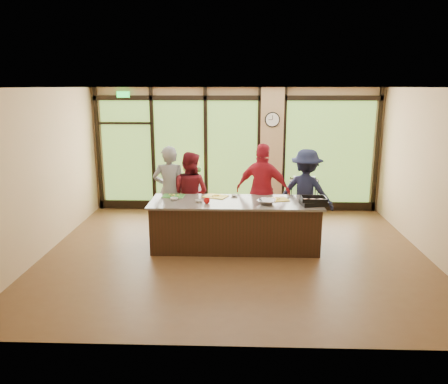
# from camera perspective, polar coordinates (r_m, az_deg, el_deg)

# --- Properties ---
(floor) EXTENTS (7.00, 7.00, 0.00)m
(floor) POSITION_cam_1_polar(r_m,az_deg,el_deg) (8.20, 1.41, -7.97)
(floor) COLOR #56371E
(floor) RESTS_ON ground
(ceiling) EXTENTS (7.00, 7.00, 0.00)m
(ceiling) POSITION_cam_1_polar(r_m,az_deg,el_deg) (7.62, 1.55, 13.49)
(ceiling) COLOR silver
(ceiling) RESTS_ON back_wall
(back_wall) EXTENTS (7.00, 0.00, 7.00)m
(back_wall) POSITION_cam_1_polar(r_m,az_deg,el_deg) (10.73, 1.63, 5.50)
(back_wall) COLOR tan
(back_wall) RESTS_ON floor
(left_wall) EXTENTS (0.00, 6.00, 6.00)m
(left_wall) POSITION_cam_1_polar(r_m,az_deg,el_deg) (8.55, -22.70, 2.34)
(left_wall) COLOR tan
(left_wall) RESTS_ON floor
(right_wall) EXTENTS (0.00, 6.00, 6.00)m
(right_wall) POSITION_cam_1_polar(r_m,az_deg,el_deg) (8.50, 25.81, 1.97)
(right_wall) COLOR tan
(right_wall) RESTS_ON floor
(window_wall) EXTENTS (6.90, 0.12, 3.00)m
(window_wall) POSITION_cam_1_polar(r_m,az_deg,el_deg) (10.70, 2.50, 4.90)
(window_wall) COLOR tan
(window_wall) RESTS_ON floor
(island_base) EXTENTS (3.10, 1.00, 0.88)m
(island_base) POSITION_cam_1_polar(r_m,az_deg,el_deg) (8.33, 1.45, -4.39)
(island_base) COLOR black
(island_base) RESTS_ON floor
(countertop) EXTENTS (3.20, 1.10, 0.04)m
(countertop) POSITION_cam_1_polar(r_m,az_deg,el_deg) (8.20, 1.47, -1.34)
(countertop) COLOR #6C6359
(countertop) RESTS_ON island_base
(wall_clock) EXTENTS (0.36, 0.04, 0.36)m
(wall_clock) POSITION_cam_1_polar(r_m,az_deg,el_deg) (10.55, 6.34, 9.38)
(wall_clock) COLOR black
(wall_clock) RESTS_ON window_wall
(cook_left) EXTENTS (0.71, 0.49, 1.87)m
(cook_left) POSITION_cam_1_polar(r_m,az_deg,el_deg) (8.99, -7.10, 0.12)
(cook_left) COLOR gray
(cook_left) RESTS_ON floor
(cook_midleft) EXTENTS (1.03, 0.93, 1.73)m
(cook_midleft) POSITION_cam_1_polar(r_m,az_deg,el_deg) (9.05, -4.48, -0.17)
(cook_midleft) COLOR maroon
(cook_midleft) RESTS_ON floor
(cook_midright) EXTENTS (1.22, 0.82, 1.92)m
(cook_midright) POSITION_cam_1_polar(r_m,az_deg,el_deg) (8.88, 5.10, 0.16)
(cook_midright) COLOR #A41927
(cook_midright) RESTS_ON floor
(cook_right) EXTENTS (1.33, 1.09, 1.79)m
(cook_right) POSITION_cam_1_polar(r_m,az_deg,el_deg) (9.15, 10.65, -0.04)
(cook_right) COLOR #171B33
(cook_right) RESTS_ON floor
(roasting_pan) EXTENTS (0.50, 0.42, 0.08)m
(roasting_pan) POSITION_cam_1_polar(r_m,az_deg,el_deg) (8.09, 11.60, -1.39)
(roasting_pan) COLOR black
(roasting_pan) RESTS_ON countertop
(mixing_bowl) EXTENTS (0.42, 0.42, 0.08)m
(mixing_bowl) POSITION_cam_1_polar(r_m,az_deg,el_deg) (8.03, 5.56, -1.28)
(mixing_bowl) COLOR silver
(mixing_bowl) RESTS_ON countertop
(cutting_board_left) EXTENTS (0.43, 0.34, 0.01)m
(cutting_board_left) POSITION_cam_1_polar(r_m,az_deg,el_deg) (8.62, -6.63, -0.51)
(cutting_board_left) COLOR #3A8831
(cutting_board_left) RESTS_ON countertop
(cutting_board_center) EXTENTS (0.53, 0.47, 0.01)m
(cutting_board_center) POSITION_cam_1_polar(r_m,az_deg,el_deg) (8.53, -1.11, -0.56)
(cutting_board_center) COLOR gold
(cutting_board_center) RESTS_ON countertop
(cutting_board_right) EXTENTS (0.49, 0.42, 0.01)m
(cutting_board_right) POSITION_cam_1_polar(r_m,az_deg,el_deg) (8.35, 6.89, -0.97)
(cutting_board_right) COLOR gold
(cutting_board_right) RESTS_ON countertop
(prep_bowl_near) EXTENTS (0.17, 0.17, 0.05)m
(prep_bowl_near) POSITION_cam_1_polar(r_m,az_deg,el_deg) (8.32, -6.55, -0.90)
(prep_bowl_near) COLOR silver
(prep_bowl_near) RESTS_ON countertop
(prep_bowl_mid) EXTENTS (0.15, 0.15, 0.04)m
(prep_bowl_mid) POSITION_cam_1_polar(r_m,az_deg,el_deg) (8.14, -3.31, -1.17)
(prep_bowl_mid) COLOR silver
(prep_bowl_mid) RESTS_ON countertop
(prep_bowl_far) EXTENTS (0.17, 0.17, 0.03)m
(prep_bowl_far) POSITION_cam_1_polar(r_m,az_deg,el_deg) (8.55, 1.38, -0.46)
(prep_bowl_far) COLOR silver
(prep_bowl_far) RESTS_ON countertop
(red_ramekin) EXTENTS (0.16, 0.16, 0.10)m
(red_ramekin) POSITION_cam_1_polar(r_m,az_deg,el_deg) (8.03, -2.26, -1.17)
(red_ramekin) COLOR red
(red_ramekin) RESTS_ON countertop
(flower_stand) EXTENTS (0.51, 0.51, 0.83)m
(flower_stand) POSITION_cam_1_polar(r_m,az_deg,el_deg) (10.41, -4.33, -0.89)
(flower_stand) COLOR black
(flower_stand) RESTS_ON floor
(flower_vase) EXTENTS (0.25, 0.25, 0.26)m
(flower_vase) POSITION_cam_1_polar(r_m,az_deg,el_deg) (10.29, -4.38, 2.05)
(flower_vase) COLOR olive
(flower_vase) RESTS_ON flower_stand
(bar_cart) EXTENTS (0.73, 0.49, 0.93)m
(bar_cart) POSITION_cam_1_polar(r_m,az_deg,el_deg) (10.69, 10.37, 0.09)
(bar_cart) COLOR black
(bar_cart) RESTS_ON floor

